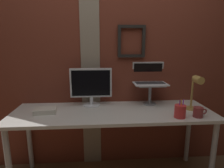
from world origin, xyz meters
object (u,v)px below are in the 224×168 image
object	(u,v)px
desk_lamp	(195,89)
coffee_mug	(198,112)
pen_cup	(180,111)
monitor	(91,85)
laptop	(149,78)

from	to	relation	value
desk_lamp	coffee_mug	distance (m)	0.23
desk_lamp	pen_cup	bearing A→B (deg)	-143.13
desk_lamp	coffee_mug	world-z (taller)	desk_lamp
monitor	coffee_mug	bearing A→B (deg)	-21.96
pen_cup	coffee_mug	world-z (taller)	pen_cup
laptop	pen_cup	distance (m)	0.54
monitor	pen_cup	xyz separation A→B (m)	(0.80, -0.39, -0.17)
laptop	coffee_mug	distance (m)	0.62
coffee_mug	laptop	bearing A→B (deg)	126.64
desk_lamp	coffee_mug	xyz separation A→B (m)	(-0.03, -0.15, -0.17)
monitor	desk_lamp	bearing A→B (deg)	-13.39
laptop	coffee_mug	size ratio (longest dim) A/B	2.84
monitor	pen_cup	bearing A→B (deg)	-26.07
pen_cup	laptop	bearing A→B (deg)	110.29
laptop	coffee_mug	bearing A→B (deg)	-53.36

